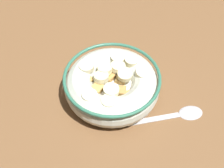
% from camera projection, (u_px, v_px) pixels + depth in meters
% --- Properties ---
extents(ground_plane, '(1.15, 1.15, 0.02)m').
position_uv_depth(ground_plane, '(112.00, 97.00, 0.52)').
color(ground_plane, brown).
extents(cereal_bowl, '(0.18, 0.18, 0.06)m').
position_uv_depth(cereal_bowl, '(112.00, 84.00, 0.49)').
color(cereal_bowl, beige).
rests_on(cereal_bowl, ground_plane).
extents(spoon, '(0.14, 0.07, 0.01)m').
position_uv_depth(spoon, '(182.00, 113.00, 0.48)').
color(spoon, '#B7B7BC').
rests_on(spoon, ground_plane).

